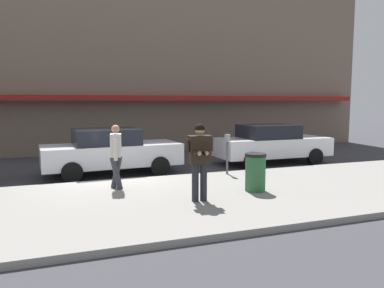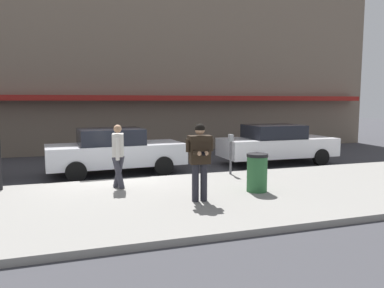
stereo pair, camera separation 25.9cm
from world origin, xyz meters
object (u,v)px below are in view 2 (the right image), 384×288
object	(u,v)px
parked_sedan_far	(276,144)
trash_bin	(257,172)
man_texting_on_phone	(200,154)
parking_meter	(231,148)
pedestrian_in_light_coat	(118,152)
parked_sedan_mid	(115,151)

from	to	relation	value
parked_sedan_far	trash_bin	size ratio (longest dim) A/B	4.60
man_texting_on_phone	parking_meter	xyz separation A→B (m)	(2.02, 2.77, -0.28)
pedestrian_in_light_coat	trash_bin	distance (m)	3.68
parked_sedan_mid	parked_sedan_far	world-z (taller)	same
parked_sedan_mid	trash_bin	world-z (taller)	parked_sedan_mid
man_texting_on_phone	trash_bin	world-z (taller)	man_texting_on_phone
parked_sedan_mid	parking_meter	size ratio (longest dim) A/B	3.63
parking_meter	trash_bin	xyz separation A→B (m)	(-0.31, -2.33, -0.34)
parked_sedan_far	parking_meter	bearing A→B (deg)	-144.93
trash_bin	pedestrian_in_light_coat	bearing A→B (deg)	155.71
man_texting_on_phone	parking_meter	bearing A→B (deg)	53.82
parked_sedan_far	pedestrian_in_light_coat	size ratio (longest dim) A/B	2.65
man_texting_on_phone	trash_bin	size ratio (longest dim) A/B	1.84
parked_sedan_far	trash_bin	world-z (taller)	parked_sedan_far
parked_sedan_far	parking_meter	world-z (taller)	parked_sedan_far
parked_sedan_mid	man_texting_on_phone	bearing A→B (deg)	-73.70
parked_sedan_mid	pedestrian_in_light_coat	size ratio (longest dim) A/B	2.71
pedestrian_in_light_coat	parked_sedan_mid	bearing A→B (deg)	85.06
parked_sedan_far	parking_meter	size ratio (longest dim) A/B	3.55
parked_sedan_mid	pedestrian_in_light_coat	world-z (taller)	pedestrian_in_light_coat
man_texting_on_phone	pedestrian_in_light_coat	xyz separation A→B (m)	(-1.61, 1.94, -0.14)
man_texting_on_phone	trash_bin	distance (m)	1.87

